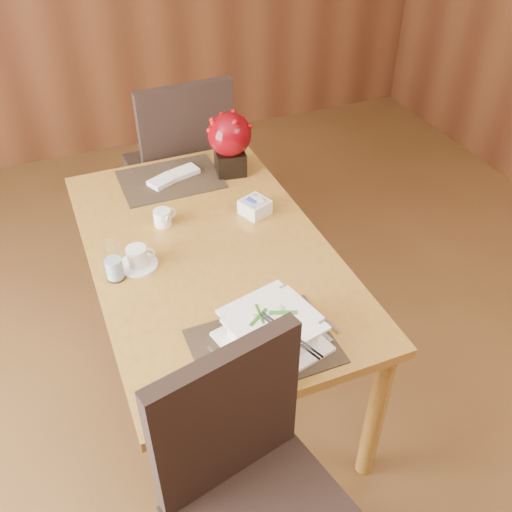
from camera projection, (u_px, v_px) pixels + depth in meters
name	position (u px, v px, depth m)	size (l,w,h in m)	color
ground	(267.00, 482.00, 2.27)	(6.00, 6.00, 0.00)	brown
dining_table	(210.00, 267.00, 2.29)	(0.90, 1.50, 0.75)	#A5742E
placemat_near	(264.00, 346.00, 1.83)	(0.45, 0.33, 0.01)	black
placemat_far	(171.00, 179.00, 2.62)	(0.45, 0.33, 0.01)	black
soup_setting	(272.00, 332.00, 1.80)	(0.35, 0.35, 0.12)	white
coffee_cup	(137.00, 258.00, 2.12)	(0.15, 0.15, 0.08)	white
water_glass	(113.00, 261.00, 2.04)	(0.07, 0.07, 0.16)	white
creamer_jug	(163.00, 218.00, 2.33)	(0.09, 0.09, 0.07)	white
sugar_caddy	(255.00, 207.00, 2.39)	(0.11, 0.11, 0.06)	white
berry_decor	(230.00, 140.00, 2.57)	(0.20, 0.20, 0.29)	black
napkins_far	(175.00, 176.00, 2.62)	(0.25, 0.09, 0.02)	white
bread_plate	(192.00, 401.00, 1.66)	(0.13, 0.13, 0.01)	white
near_chair	(253.00, 489.00, 1.63)	(0.58, 0.58, 1.04)	black
far_chair	(182.00, 161.00, 3.04)	(0.52, 0.52, 1.08)	black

